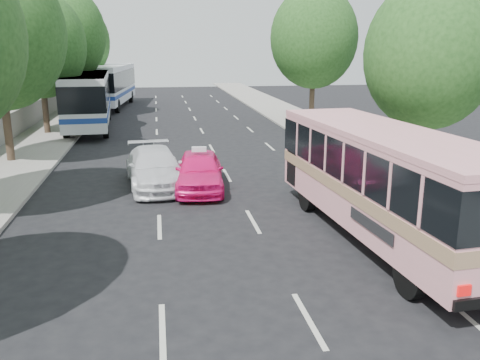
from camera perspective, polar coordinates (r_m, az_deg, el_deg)
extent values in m
plane|color=black|center=(12.14, 0.32, -11.13)|extent=(120.00, 120.00, 0.00)
cube|color=#9E998E|center=(31.92, -21.27, 4.30)|extent=(4.00, 90.00, 0.15)
cube|color=#9E998E|center=(32.88, 9.19, 5.36)|extent=(4.00, 90.00, 0.12)
cube|color=#9E998E|center=(32.22, -24.55, 5.55)|extent=(0.30, 90.00, 1.50)
cylinder|color=#38281E|center=(25.93, -24.70, 5.85)|extent=(0.36, 0.36, 3.80)
sphere|color=#1E4619|center=(25.38, -25.27, 17.46)|extent=(3.90, 3.90, 3.90)
cylinder|color=#38281E|center=(33.65, -21.03, 7.70)|extent=(0.36, 0.36, 3.50)
ellipsoid|color=#1E4619|center=(33.47, -21.63, 13.95)|extent=(5.52, 5.52, 6.35)
sphere|color=#1E4619|center=(33.12, -21.22, 15.90)|extent=(3.59, 3.59, 3.59)
cylinder|color=#38281E|center=(41.45, -18.78, 9.38)|extent=(0.36, 0.36, 3.99)
ellipsoid|color=#1E4619|center=(41.33, -19.27, 15.17)|extent=(6.30, 6.30, 7.24)
sphere|color=#1E4619|center=(41.01, -18.92, 16.98)|extent=(4.09, 4.09, 4.09)
cylinder|color=#38281E|center=(49.38, -17.54, 10.06)|extent=(0.36, 0.36, 3.72)
ellipsoid|color=#1E4619|center=(49.26, -17.90, 14.60)|extent=(5.88, 5.88, 6.76)
sphere|color=#1E4619|center=(48.93, -17.58, 16.01)|extent=(3.82, 3.82, 3.82)
cylinder|color=#38281E|center=(21.84, 19.75, 4.15)|extent=(0.36, 0.36, 3.23)
ellipsoid|color=#1E4619|center=(21.53, 20.55, 13.07)|extent=(5.10, 5.10, 5.87)
sphere|color=#1E4619|center=(21.48, 22.17, 15.65)|extent=(3.32, 3.31, 3.31)
cylinder|color=#38281E|center=(36.58, 8.08, 9.24)|extent=(0.36, 0.36, 3.80)
ellipsoid|color=#1E4619|center=(36.43, 8.32, 15.52)|extent=(6.00, 6.00, 6.90)
sphere|color=#1E4619|center=(36.30, 9.17, 17.39)|extent=(3.90, 3.90, 3.90)
cube|color=pink|center=(14.56, 15.81, 0.35)|extent=(3.14, 9.94, 2.62)
cube|color=#9E7A59|center=(14.64, 15.73, -0.80)|extent=(3.18, 9.96, 0.34)
cube|color=black|center=(14.46, 15.95, 2.19)|extent=(3.19, 9.97, 1.08)
cube|color=pink|center=(14.32, 16.16, 5.14)|extent=(3.16, 9.96, 0.16)
cylinder|color=black|center=(17.03, 7.58, -1.74)|extent=(0.37, 1.04, 1.02)
cylinder|color=black|center=(17.89, 14.03, -1.25)|extent=(0.37, 1.04, 1.02)
cylinder|color=black|center=(11.76, 18.60, -10.12)|extent=(0.37, 1.04, 1.02)
imported|color=#FF167C|center=(19.31, -4.57, 1.04)|extent=(2.14, 4.51, 1.49)
imported|color=silver|center=(20.09, -9.53, 1.37)|extent=(2.59, 5.23, 1.46)
cube|color=white|center=(35.48, -16.69, 8.89)|extent=(3.34, 12.13, 3.05)
cube|color=black|center=(35.45, -16.73, 9.50)|extent=(3.39, 12.16, 1.50)
cube|color=navy|center=(35.56, -16.60, 7.66)|extent=(3.38, 12.15, 0.30)
cube|color=white|center=(35.38, -16.87, 11.23)|extent=(3.36, 12.15, 0.14)
cylinder|color=black|center=(39.49, -17.87, 7.11)|extent=(0.39, 1.12, 1.10)
cylinder|color=black|center=(39.37, -14.59, 7.32)|extent=(0.39, 1.12, 1.10)
cylinder|color=black|center=(31.61, -18.93, 5.28)|extent=(0.39, 1.12, 1.10)
cylinder|color=black|center=(31.45, -14.85, 5.55)|extent=(0.39, 1.12, 1.10)
cube|color=white|center=(47.91, -14.30, 10.49)|extent=(3.73, 12.55, 3.14)
cube|color=black|center=(47.88, -14.33, 10.95)|extent=(3.78, 12.59, 1.55)
cube|color=navy|center=(47.97, -14.24, 9.54)|extent=(3.77, 12.58, 0.31)
cube|color=white|center=(47.83, -14.41, 12.28)|extent=(3.75, 12.58, 0.14)
cylinder|color=black|center=(52.08, -14.73, 9.03)|extent=(0.43, 1.16, 1.13)
cylinder|color=black|center=(51.71, -12.16, 9.14)|extent=(0.43, 1.16, 1.13)
cylinder|color=black|center=(44.04, -16.63, 7.94)|extent=(0.43, 1.16, 1.13)
cylinder|color=black|center=(43.60, -13.61, 8.08)|extent=(0.43, 1.16, 1.13)
cube|color=silver|center=(19.13, -4.62, 3.47)|extent=(0.56, 0.23, 0.18)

